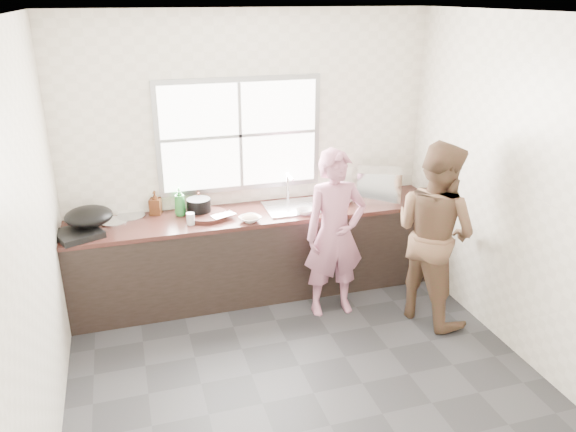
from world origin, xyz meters
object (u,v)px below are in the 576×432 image
object	(u,v)px
plate_food	(200,216)
bowl_mince	(250,219)
person_side	(434,233)
bottle_brown_short	(199,202)
woman	(335,239)
black_pot	(199,207)
bottle_green	(180,201)
pot_lid_left	(114,221)
bowl_held	(305,211)
dish_rack	(379,185)
bowl_crabs	(342,200)
burner	(78,234)
pot_lid_right	(131,216)
wok	(89,216)
bottle_brown_tall	(155,204)
cutting_board	(207,215)
glass_jar	(191,219)

from	to	relation	value
plate_food	bowl_mince	bearing A→B (deg)	-30.71
person_side	bottle_brown_short	xyz separation A→B (m)	(-1.92, 1.12, 0.10)
woman	black_pot	world-z (taller)	woman
bottle_green	pot_lid_left	size ratio (longest dim) A/B	1.10
black_pot	bottle_green	size ratio (longest dim) A/B	0.81
pot_lid_left	bowl_held	bearing A→B (deg)	-10.29
woman	dish_rack	size ratio (longest dim) A/B	3.40
bowl_mince	bowl_held	distance (m)	0.54
pot_lid_left	plate_food	bearing A→B (deg)	-7.06
bowl_crabs	pot_lid_left	xyz separation A→B (m)	(-2.21, 0.12, -0.02)
burner	pot_lid_right	size ratio (longest dim) A/B	1.36
bottle_brown_short	wok	xyz separation A→B (m)	(-1.00, -0.24, 0.06)
bottle_brown_tall	pot_lid_right	world-z (taller)	bottle_brown_tall
cutting_board	black_pot	bearing A→B (deg)	125.19
glass_jar	woman	bearing A→B (deg)	-19.28
bowl_held	wok	size ratio (longest dim) A/B	0.49
person_side	cutting_board	size ratio (longest dim) A/B	4.29
bottle_brown_short	glass_jar	xyz separation A→B (m)	(-0.13, -0.35, -0.03)
bowl_mince	bowl_held	bearing A→B (deg)	3.27
bowl_mince	wok	bearing A→B (deg)	172.08
cutting_board	bowl_crabs	xyz separation A→B (m)	(1.37, 0.01, 0.01)
bowl_crabs	plate_food	bearing A→B (deg)	179.00
bottle_brown_tall	wok	bearing A→B (deg)	-157.39
black_pot	wok	xyz separation A→B (m)	(-0.98, -0.10, 0.06)
bowl_mince	burner	xyz separation A→B (m)	(-1.50, 0.09, 0.00)
person_side	pot_lid_left	world-z (taller)	person_side
bowl_crabs	bottle_green	xyz separation A→B (m)	(-1.60, 0.12, 0.11)
cutting_board	person_side	bearing A→B (deg)	-25.28
bottle_green	glass_jar	xyz separation A→B (m)	(0.06, -0.25, -0.08)
bowl_mince	pot_lid_left	distance (m)	1.25
black_pot	plate_food	world-z (taller)	black_pot
burner	bowl_crabs	bearing A→B (deg)	3.16
glass_jar	pot_lid_right	distance (m)	0.62
cutting_board	glass_jar	world-z (taller)	glass_jar
wok	black_pot	bearing A→B (deg)	5.97
bowl_crabs	pot_lid_left	size ratio (longest dim) A/B	0.73
bottle_brown_short	wok	world-z (taller)	wok
glass_jar	pot_lid_right	xyz separation A→B (m)	(-0.51, 0.35, -0.05)
burner	person_side	bearing A→B (deg)	-14.24
person_side	bowl_crabs	bearing A→B (deg)	8.69
bottle_green	pot_lid_left	world-z (taller)	bottle_green
pot_lid_right	wok	bearing A→B (deg)	-145.48
woman	glass_jar	world-z (taller)	woman
plate_food	glass_jar	bearing A→B (deg)	-124.37
person_side	bowl_crabs	xyz separation A→B (m)	(-0.52, 0.90, 0.05)
pot_lid_left	burner	bearing A→B (deg)	-138.84
bowl_crabs	bottle_brown_short	distance (m)	1.42
bottle_brown_tall	burner	xyz separation A→B (m)	(-0.69, -0.35, -0.08)
cutting_board	dish_rack	xyz separation A→B (m)	(1.73, -0.04, 0.14)
person_side	dish_rack	bearing A→B (deg)	-10.93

